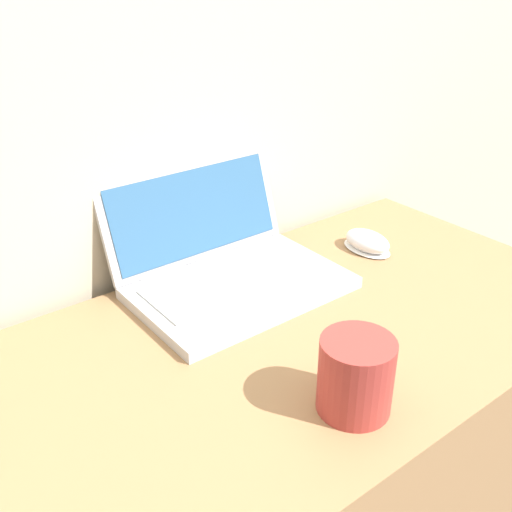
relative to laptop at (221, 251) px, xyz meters
name	(u,v)px	position (x,y,z in m)	size (l,w,h in m)	color
desk	(282,504)	(-0.02, -0.20, -0.43)	(1.09, 0.56, 0.75)	#936D47
laptop	(221,251)	(0.00, 0.00, 0.00)	(0.35, 0.31, 0.25)	#ADADB2
drink_cup	(356,374)	(-0.06, -0.38, 0.00)	(0.10, 0.10, 0.10)	#9E332D
computer_mouse	(367,242)	(0.29, -0.08, -0.04)	(0.07, 0.10, 0.04)	white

